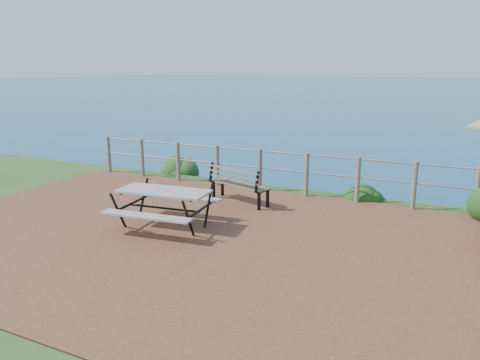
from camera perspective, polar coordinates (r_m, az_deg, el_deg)
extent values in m
cube|color=brown|center=(8.35, -6.97, -6.66)|extent=(10.00, 7.00, 0.12)
plane|color=#156582|center=(206.60, 25.53, 11.48)|extent=(1200.00, 1200.00, 0.00)
cylinder|color=#6B5B4C|center=(13.53, -15.70, 3.04)|extent=(0.10, 0.10, 1.00)
cylinder|color=#6B5B4C|center=(12.80, -11.84, 2.68)|extent=(0.10, 0.10, 1.00)
cylinder|color=#6B5B4C|center=(12.13, -7.54, 2.27)|extent=(0.10, 0.10, 1.00)
cylinder|color=#6B5B4C|center=(11.55, -2.78, 1.79)|extent=(0.10, 0.10, 1.00)
cylinder|color=#6B5B4C|center=(11.05, 2.45, 1.26)|extent=(0.10, 0.10, 1.00)
cylinder|color=#6B5B4C|center=(10.65, 8.12, 0.66)|extent=(0.10, 0.10, 1.00)
cylinder|color=#6B5B4C|center=(10.36, 14.17, 0.02)|extent=(0.10, 0.10, 1.00)
cylinder|color=#6B5B4C|center=(10.20, 20.48, -0.64)|extent=(0.10, 0.10, 1.00)
cylinder|color=#6B5B4C|center=(10.16, 26.92, -1.32)|extent=(0.10, 0.10, 1.00)
cylinder|color=slate|center=(10.96, 2.47, 3.56)|extent=(9.40, 0.04, 0.04)
cylinder|color=slate|center=(11.04, 2.45, 1.51)|extent=(9.40, 0.04, 0.04)
cube|color=gray|center=(8.54, -9.31, -1.34)|extent=(1.73, 0.87, 0.04)
cube|color=gray|center=(8.61, -9.24, -3.12)|extent=(1.67, 0.43, 0.04)
cube|color=gray|center=(8.61, -9.24, -3.12)|extent=(1.67, 0.43, 0.04)
cylinder|color=black|center=(8.63, -9.23, -3.41)|extent=(1.42, 0.21, 0.04)
cube|color=brown|center=(10.06, -0.04, -0.54)|extent=(1.50, 0.78, 0.03)
cube|color=brown|center=(10.00, -0.04, 0.88)|extent=(1.43, 0.54, 0.33)
cube|color=black|center=(10.11, -0.04, -1.64)|extent=(0.06, 0.07, 0.40)
cube|color=black|center=(10.11, -0.04, -1.64)|extent=(0.06, 0.07, 0.40)
cube|color=black|center=(10.11, -0.04, -1.64)|extent=(0.06, 0.07, 0.40)
cube|color=black|center=(10.11, -0.04, -1.64)|extent=(0.06, 0.07, 0.40)
ellipsoid|color=#244C1C|center=(13.23, -7.40, 0.91)|extent=(0.88, 0.88, 0.66)
ellipsoid|color=#1E4114|center=(11.03, 15.25, -2.01)|extent=(0.81, 0.81, 0.56)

